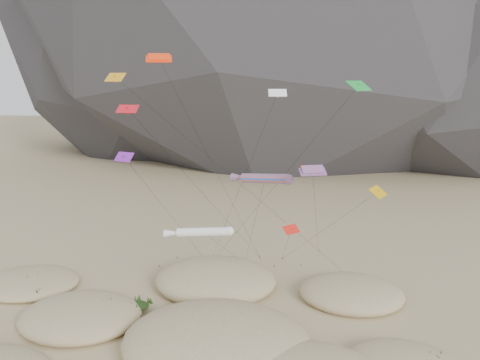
{
  "coord_description": "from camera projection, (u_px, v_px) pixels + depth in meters",
  "views": [
    {
      "loc": [
        7.87,
        -34.78,
        24.07
      ],
      "look_at": [
        1.86,
        12.0,
        13.72
      ],
      "focal_mm": 35.0,
      "sensor_mm": 36.0,
      "label": 1
    }
  ],
  "objects": [
    {
      "name": "white_tube_kite",
      "position": [
        200.0,
        232.0,
        44.99
      ],
      "size": [
        6.88,
        16.4,
        10.21
      ],
      "color": "white",
      "rests_on": "ground"
    },
    {
      "name": "multi_parafoil",
      "position": [
        313.0,
        172.0,
        44.25
      ],
      "size": [
        3.13,
        18.37,
        15.98
      ],
      "color": "red",
      "rests_on": "ground"
    },
    {
      "name": "rainbow_tube_kite",
      "position": [
        263.0,
        178.0,
        48.87
      ],
      "size": [
        7.0,
        13.51,
        14.6
      ],
      "color": "#FF561A",
      "rests_on": "ground"
    },
    {
      "name": "orange_parafoil",
      "position": [
        160.0,
        61.0,
        50.22
      ],
      "size": [
        12.1,
        9.53,
        26.64
      ],
      "color": "#FF360D",
      "rests_on": "ground"
    },
    {
      "name": "delta_kites",
      "position": [
        249.0,
        132.0,
        47.05
      ],
      "size": [
        28.26,
        20.16,
        24.52
      ],
      "color": "orange",
      "rests_on": "ground"
    },
    {
      "name": "dune_grass",
      "position": [
        196.0,
        335.0,
        43.21
      ],
      "size": [
        44.68,
        29.29,
        1.5
      ],
      "color": "black",
      "rests_on": "ground"
    },
    {
      "name": "kite_stakes",
      "position": [
        250.0,
        263.0,
        61.64
      ],
      "size": [
        23.84,
        4.98,
        0.3
      ],
      "color": "#3F2D1E",
      "rests_on": "ground"
    },
    {
      "name": "dunes",
      "position": [
        194.0,
        332.0,
        43.72
      ],
      "size": [
        51.29,
        36.79,
        4.44
      ],
      "color": "#CCB789",
      "rests_on": "ground"
    }
  ]
}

